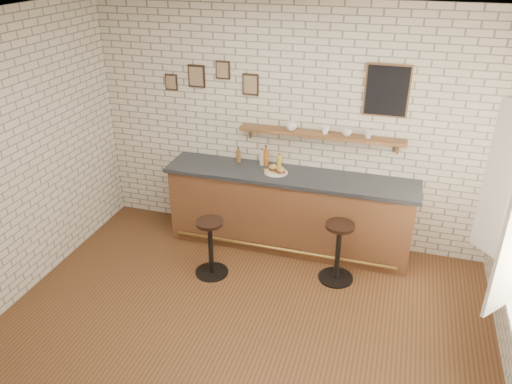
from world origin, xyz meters
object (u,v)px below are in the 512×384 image
bar_stool_right (338,250)px  shelf_cup_c (347,132)px  sandwich_plate (276,172)px  bitters_bottle_white (262,158)px  ciabatta_sandwich (277,169)px  bitters_bottle_amber (266,157)px  condiment_bottle_yellow (279,161)px  bar_stool_left (211,246)px  bitters_bottle_brown (238,156)px  shelf_cup_b (325,130)px  book_lower (512,282)px  shelf_cup_d (368,135)px  shelf_cup_a (291,126)px  bar_counter (289,210)px

bar_stool_right → shelf_cup_c: shelf_cup_c is taller
sandwich_plate → bitters_bottle_white: size_ratio=1.27×
ciabatta_sandwich → bitters_bottle_amber: 0.27m
sandwich_plate → ciabatta_sandwich: size_ratio=1.14×
bitters_bottle_white → sandwich_plate: bearing=-37.9°
condiment_bottle_yellow → bar_stool_left: 1.37m
bitters_bottle_white → bar_stool_right: 1.51m
sandwich_plate → bitters_bottle_brown: bitters_bottle_brown is taller
ciabatta_sandwich → shelf_cup_b: bearing=21.5°
bar_stool_right → book_lower: size_ratio=3.11×
bitters_bottle_amber → shelf_cup_d: size_ratio=2.90×
bitters_bottle_amber → condiment_bottle_yellow: bearing=-0.0°
bitters_bottle_amber → bar_stool_right: bearing=-34.2°
shelf_cup_c → shelf_cup_a: bearing=102.6°
shelf_cup_b → shelf_cup_a: bearing=116.3°
ciabatta_sandwich → sandwich_plate: bearing=180.0°
bar_counter → shelf_cup_b: size_ratio=29.74×
shelf_cup_c → shelf_cup_d: bearing=-77.4°
sandwich_plate → bitters_bottle_amber: bearing=134.8°
ciabatta_sandwich → shelf_cup_d: bearing=11.4°
shelf_cup_a → shelf_cup_c: size_ratio=1.12×
condiment_bottle_yellow → bitters_bottle_white: bearing=180.0°
bitters_bottle_white → book_lower: 3.16m
bar_stool_right → book_lower: book_lower is taller
shelf_cup_b → shelf_cup_c: (0.25, 0.00, -0.00)m
shelf_cup_d → bitters_bottle_amber: bearing=176.4°
bar_counter → bitters_bottle_brown: (-0.72, 0.18, 0.58)m
condiment_bottle_yellow → shelf_cup_d: size_ratio=1.98×
shelf_cup_c → bitters_bottle_amber: bearing=104.0°
shelf_cup_a → shelf_cup_b: bearing=-39.3°
bar_counter → bitters_bottle_white: size_ratio=14.11×
shelf_cup_b → shelf_cup_c: 0.25m
book_lower → sandwich_plate: bearing=126.7°
bitters_bottle_amber → shelf_cup_b: size_ratio=2.56×
sandwich_plate → bar_stool_right: size_ratio=0.38×
bar_stool_right → shelf_cup_c: bearing=97.2°
sandwich_plate → bitters_bottle_brown: size_ratio=1.43×
bar_stool_right → shelf_cup_b: size_ratio=7.07×
sandwich_plate → bitters_bottle_amber: size_ratio=1.05×
bitters_bottle_brown → shelf_cup_d: size_ratio=2.13×
condiment_bottle_yellow → book_lower: size_ratio=0.77×
bar_counter → ciabatta_sandwich: ciabatta_sandwich is taller
bitters_bottle_brown → shelf_cup_c: shelf_cup_c is taller
bitters_bottle_amber → shelf_cup_a: shelf_cup_a is taller
condiment_bottle_yellow → bar_stool_right: bearing=-38.9°
sandwich_plate → shelf_cup_c: size_ratio=2.37×
shelf_cup_a → shelf_cup_d: 0.91m
bar_counter → bar_stool_left: size_ratio=4.35×
ciabatta_sandwich → shelf_cup_c: size_ratio=2.09×
sandwich_plate → bitters_bottle_brown: 0.58m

